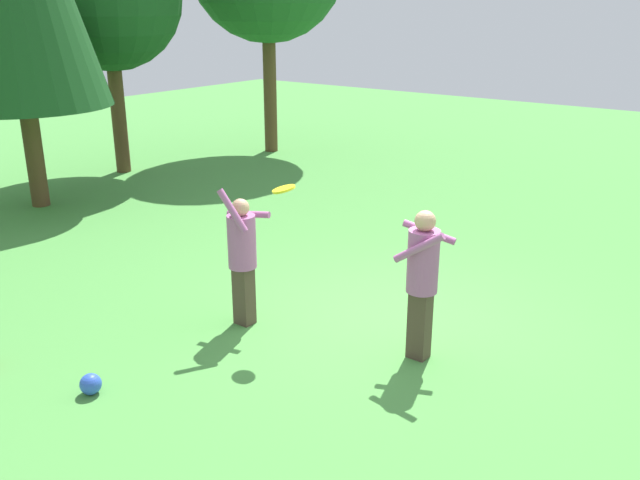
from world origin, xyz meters
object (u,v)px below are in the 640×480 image
(person_thrower, at_px, (242,251))
(frisbee, at_px, (284,189))
(person_catcher, at_px, (422,273))
(ball_blue, at_px, (91,384))

(person_thrower, bearing_deg, frisbee, -0.00)
(person_thrower, bearing_deg, person_catcher, -1.93)
(person_thrower, height_order, person_catcher, person_thrower)
(frisbee, bearing_deg, ball_blue, 163.39)
(person_catcher, relative_size, frisbee, 4.60)
(frisbee, bearing_deg, person_thrower, 106.15)
(person_catcher, bearing_deg, frisbee, -0.00)
(frisbee, xyz_separation_m, ball_blue, (-2.27, 0.68, -1.65))
(person_catcher, bearing_deg, ball_blue, 35.89)
(frisbee, bearing_deg, person_catcher, -76.43)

